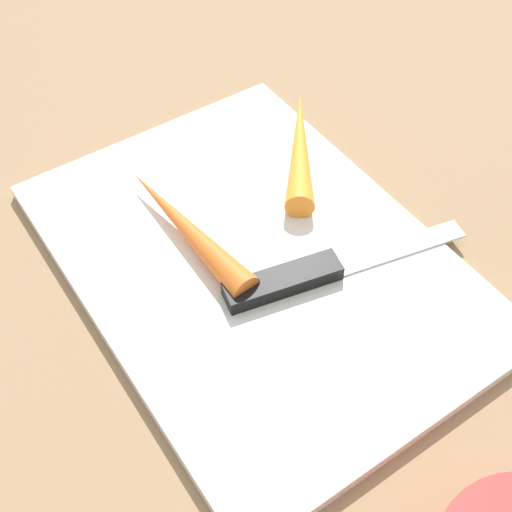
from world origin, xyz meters
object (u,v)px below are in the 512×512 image
(knife, at_px, (299,277))
(carrot_short, at_px, (300,146))
(cutting_board, at_px, (256,261))
(carrot_long, at_px, (186,227))

(knife, distance_m, carrot_short, 0.14)
(cutting_board, relative_size, carrot_short, 2.43)
(knife, distance_m, carrot_long, 0.10)
(carrot_long, bearing_deg, carrot_short, -82.33)
(knife, bearing_deg, carrot_long, 131.28)
(knife, bearing_deg, carrot_short, 65.50)
(cutting_board, relative_size, carrot_long, 2.30)
(carrot_long, bearing_deg, knife, -154.92)
(carrot_short, bearing_deg, carrot_long, 138.33)
(knife, xyz_separation_m, carrot_long, (-0.08, -0.05, 0.01))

